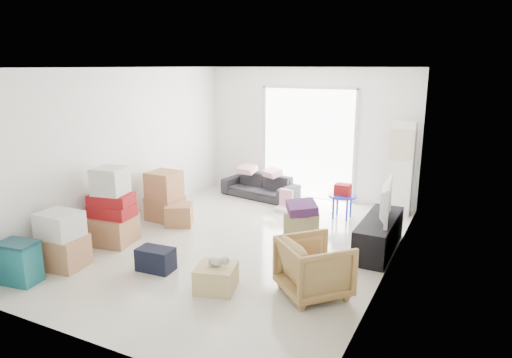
{
  "coord_description": "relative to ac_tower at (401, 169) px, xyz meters",
  "views": [
    {
      "loc": [
        3.23,
        -5.9,
        2.73
      ],
      "look_at": [
        0.18,
        0.2,
        1.03
      ],
      "focal_mm": 32.0,
      "sensor_mm": 36.0,
      "label": 1
    }
  ],
  "objects": [
    {
      "name": "box_stack_c",
      "position": [
        -3.72,
        -2.23,
        -0.44
      ],
      "size": [
        0.64,
        0.54,
        0.9
      ],
      "rotation": [
        0.0,
        0.0,
        -0.11
      ],
      "color": "#B47451",
      "rests_on": "room_shell"
    },
    {
      "name": "toy_walker",
      "position": [
        -1.99,
        -0.78,
        -0.76
      ],
      "size": [
        0.32,
        0.29,
        0.41
      ],
      "rotation": [
        0.0,
        0.0,
        -0.08
      ],
      "color": "silver",
      "rests_on": "room_shell"
    },
    {
      "name": "box_stack_b",
      "position": [
        -3.75,
        -3.5,
        -0.35
      ],
      "size": [
        0.71,
        0.7,
        1.22
      ],
      "rotation": [
        0.0,
        0.0,
        0.19
      ],
      "color": "#B47451",
      "rests_on": "room_shell"
    },
    {
      "name": "room_shell",
      "position": [
        -1.95,
        -2.65,
        0.48
      ],
      "size": [
        4.98,
        6.48,
        3.18
      ],
      "color": "beige",
      "rests_on": "ground"
    },
    {
      "name": "plush_bunny",
      "position": [
        -1.47,
        -4.1,
        -0.49
      ],
      "size": [
        0.27,
        0.15,
        0.14
      ],
      "rotation": [
        0.0,
        0.0,
        0.09
      ],
      "color": "#B2ADA8",
      "rests_on": "wood_crate"
    },
    {
      "name": "sofa",
      "position": [
        -2.83,
        -0.15,
        -0.55
      ],
      "size": [
        1.71,
        0.77,
        0.65
      ],
      "primitive_type": "imported",
      "rotation": [
        0.0,
        0.0,
        -0.18
      ],
      "color": "#242328",
      "rests_on": "room_shell"
    },
    {
      "name": "ac_tower",
      "position": [
        0.0,
        0.0,
        0.0
      ],
      "size": [
        0.45,
        0.3,
        1.75
      ],
      "primitive_type": "cube",
      "color": "silver",
      "rests_on": "room_shell"
    },
    {
      "name": "box_stack_a",
      "position": [
        -3.75,
        -4.49,
        -0.5
      ],
      "size": [
        0.66,
        0.57,
        0.79
      ],
      "rotation": [
        0.0,
        0.0,
        0.07
      ],
      "color": "#B47451",
      "rests_on": "room_shell"
    },
    {
      "name": "loose_box",
      "position": [
        -3.33,
        -2.35,
        -0.69
      ],
      "size": [
        0.61,
        0.61,
        0.37
      ],
      "primitive_type": "cube",
      "rotation": [
        0.0,
        0.0,
        0.49
      ],
      "color": "#B47451",
      "rests_on": "room_shell"
    },
    {
      "name": "ottoman",
      "position": [
        -1.18,
        -2.0,
        -0.67
      ],
      "size": [
        0.51,
        0.51,
        0.41
      ],
      "primitive_type": "cube",
      "rotation": [
        0.0,
        0.0,
        -0.3
      ],
      "color": "olive",
      "rests_on": "room_shell"
    },
    {
      "name": "television",
      "position": [
        0.05,
        -1.95,
        -0.3
      ],
      "size": [
        0.7,
        1.06,
        0.13
      ],
      "primitive_type": "imported",
      "rotation": [
        0.0,
        0.0,
        1.7
      ],
      "color": "black",
      "rests_on": "tv_console"
    },
    {
      "name": "armchair",
      "position": [
        -0.37,
        -3.68,
        -0.49
      ],
      "size": [
        1.04,
        1.03,
        0.78
      ],
      "primitive_type": "imported",
      "rotation": [
        0.0,
        0.0,
        2.4
      ],
      "color": "#9C7E45",
      "rests_on": "room_shell"
    },
    {
      "name": "pillow_right",
      "position": [
        -2.52,
        -0.18,
        -0.16
      ],
      "size": [
        0.49,
        0.45,
        0.13
      ],
      "primitive_type": "cube",
      "rotation": [
        0.0,
        0.0,
        -0.45
      ],
      "color": "#E3A5B4",
      "rests_on": "sofa"
    },
    {
      "name": "tv_console",
      "position": [
        0.05,
        -1.95,
        -0.62
      ],
      "size": [
        0.46,
        1.52,
        0.51
      ],
      "primitive_type": "cube",
      "color": "black",
      "rests_on": "room_shell"
    },
    {
      "name": "pillow_left",
      "position": [
        -3.15,
        -0.13,
        -0.17
      ],
      "size": [
        0.37,
        0.3,
        0.11
      ],
      "primitive_type": "cube",
      "rotation": [
        0.0,
        0.0,
        -0.1
      ],
      "color": "#E3A5B4",
      "rests_on": "sofa"
    },
    {
      "name": "storage_bins",
      "position": [
        -3.85,
        -5.08,
        -0.6
      ],
      "size": [
        0.53,
        0.41,
        0.56
      ],
      "rotation": [
        0.0,
        0.0,
        0.16
      ],
      "color": "#165E65",
      "rests_on": "room_shell"
    },
    {
      "name": "sliding_door",
      "position": [
        -1.95,
        0.33,
        0.37
      ],
      "size": [
        2.1,
        0.04,
        2.33
      ],
      "color": "white",
      "rests_on": "room_shell"
    },
    {
      "name": "kids_table",
      "position": [
        -0.88,
        -0.7,
        -0.42
      ],
      "size": [
        0.51,
        0.51,
        0.64
      ],
      "rotation": [
        0.0,
        0.0,
        -0.43
      ],
      "color": "#2230D3",
      "rests_on": "room_shell"
    },
    {
      "name": "wood_crate",
      "position": [
        -1.5,
        -4.11,
        -0.72
      ],
      "size": [
        0.59,
        0.59,
        0.32
      ],
      "primitive_type": "cube",
      "rotation": [
        0.0,
        0.0,
        0.27
      ],
      "color": "#D6B77B",
      "rests_on": "room_shell"
    },
    {
      "name": "blanket",
      "position": [
        -1.18,
        -2.0,
        -0.39
      ],
      "size": [
        0.62,
        0.62,
        0.14
      ],
      "primitive_type": "cube",
      "rotation": [
        0.0,
        0.0,
        0.55
      ],
      "color": "#461E4B",
      "rests_on": "ottoman"
    },
    {
      "name": "duffel_bag",
      "position": [
        -2.53,
        -4.0,
        -0.72
      ],
      "size": [
        0.52,
        0.33,
        0.32
      ],
      "primitive_type": "cube",
      "rotation": [
        0.0,
        0.0,
        0.08
      ],
      "color": "black",
      "rests_on": "room_shell"
    }
  ]
}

